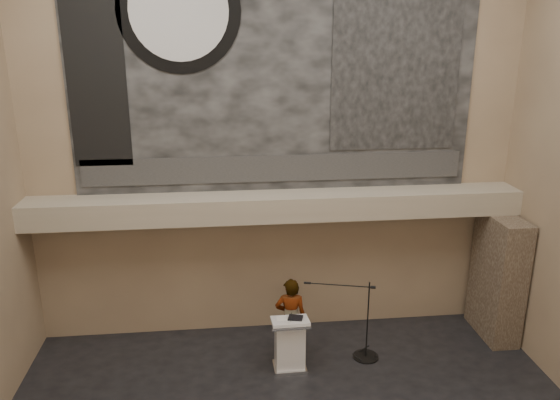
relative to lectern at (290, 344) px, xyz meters
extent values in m
cube|color=#826B52|center=(-0.09, 1.70, 3.70)|extent=(10.00, 0.02, 8.50)
cube|color=#826B52|center=(-0.09, -6.30, 3.70)|extent=(10.00, 0.02, 8.50)
cube|color=gray|center=(-0.09, 1.30, 2.40)|extent=(10.00, 0.80, 0.50)
cylinder|color=#B2893D|center=(-1.69, 1.25, 2.12)|extent=(0.04, 0.04, 0.06)
cylinder|color=#B2893D|center=(1.81, 1.25, 2.12)|extent=(0.04, 0.04, 0.06)
cube|color=black|center=(-0.09, 1.67, 5.15)|extent=(8.00, 0.05, 5.00)
cube|color=#2B2B2B|center=(-0.09, 1.63, 3.10)|extent=(7.76, 0.02, 0.55)
cylinder|color=black|center=(-1.89, 1.63, 6.15)|extent=(2.30, 0.02, 2.30)
cylinder|color=silver|center=(-1.89, 1.61, 6.15)|extent=(1.84, 0.02, 1.84)
cube|color=black|center=(2.31, 1.63, 5.25)|extent=(2.60, 0.02, 3.60)
cube|color=black|center=(-3.49, 1.63, 4.85)|extent=(1.10, 0.02, 3.20)
cube|color=#433529|center=(4.56, 0.85, 0.80)|extent=(0.60, 1.40, 2.70)
cube|color=silver|center=(0.00, 0.00, -0.51)|extent=(0.64, 0.49, 0.08)
cube|color=white|center=(0.00, 0.00, 0.01)|extent=(0.57, 0.40, 0.96)
cube|color=white|center=(0.00, -0.02, 0.52)|extent=(0.72, 0.52, 0.13)
cube|color=black|center=(0.11, 0.00, 0.56)|extent=(0.32, 0.29, 0.04)
cube|color=silver|center=(-0.15, 0.00, 0.55)|extent=(0.20, 0.28, 0.00)
imported|color=white|center=(0.07, 0.46, 0.30)|extent=(0.67, 0.49, 1.71)
cylinder|color=black|center=(1.59, 0.24, -0.54)|extent=(0.52, 0.52, 0.02)
cylinder|color=black|center=(1.59, 0.24, 0.28)|extent=(0.03, 0.03, 1.67)
cylinder|color=black|center=(1.00, 0.39, 1.02)|extent=(1.31, 0.36, 0.02)
camera|label=1|loc=(-1.18, -9.14, 5.82)|focal=35.00mm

